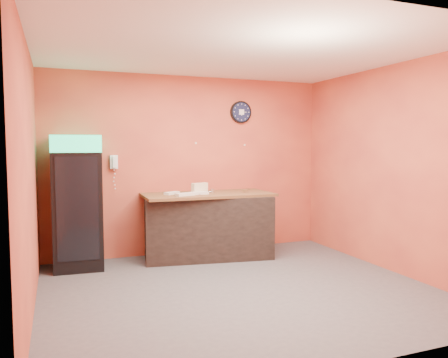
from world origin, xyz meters
name	(u,v)px	position (x,y,z in m)	size (l,w,h in m)	color
floor	(239,289)	(0.00, 0.00, 0.00)	(4.50, 4.50, 0.00)	#47474C
back_wall	(190,165)	(0.00, 2.00, 1.40)	(4.50, 0.02, 2.80)	#D8613D
left_wall	(29,178)	(-2.25, 0.00, 1.40)	(0.02, 4.00, 2.80)	#D8613D
right_wall	(392,169)	(2.25, 0.00, 1.40)	(0.02, 4.00, 2.80)	#D8613D
ceiling	(239,50)	(0.00, 0.00, 2.80)	(4.50, 4.00, 0.02)	white
beverage_cooler	(79,204)	(-1.72, 1.61, 0.90)	(0.69, 0.70, 1.85)	black
prep_counter	(208,226)	(0.15, 1.58, 0.47)	(1.89, 0.84, 0.95)	black
wall_clock	(241,112)	(0.87, 1.97, 2.26)	(0.36, 0.06, 0.36)	black
wall_phone	(114,162)	(-1.19, 1.95, 1.47)	(0.11, 0.10, 0.20)	white
butcher_paper	(207,194)	(0.15, 1.58, 0.97)	(1.95, 0.93, 0.04)	brown
sub_roll_stack	(200,188)	(0.02, 1.55, 1.07)	(0.27, 0.16, 0.16)	beige
wrapped_sandwich_left	(185,194)	(-0.27, 1.36, 1.01)	(0.28, 0.11, 0.04)	silver
wrapped_sandwich_mid	(199,193)	(-0.02, 1.45, 1.01)	(0.27, 0.11, 0.04)	silver
wrapped_sandwich_right	(172,193)	(-0.40, 1.60, 1.01)	(0.26, 0.10, 0.04)	silver
kitchen_tool	(212,191)	(0.24, 1.62, 1.02)	(0.06, 0.06, 0.06)	silver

